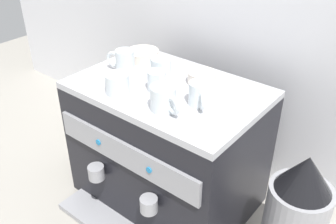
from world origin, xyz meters
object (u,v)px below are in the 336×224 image
Objects in this scene: ceramic_cup_3 at (117,83)px; ceramic_cup_4 at (157,81)px; ceramic_cup_0 at (124,61)px; coffee_grinder at (296,215)px; espresso_machine at (167,146)px; ceramic_bowl_0 at (202,78)px; ceramic_cup_2 at (161,68)px; ceramic_cup_1 at (200,94)px; milk_pitcher at (91,144)px; ceramic_bowl_1 at (143,55)px; ceramic_cup_5 at (164,99)px.

ceramic_cup_4 is (0.09, 0.09, 0.00)m from ceramic_cup_3.
coffee_grinder is (0.68, 0.02, -0.32)m from ceramic_cup_0.
espresso_machine is 6.56× the size of ceramic_bowl_0.
ceramic_cup_0 is 0.14m from ceramic_cup_2.
ceramic_cup_1 reaches higher than milk_pitcher.
ceramic_cup_0 is 0.34m from ceramic_cup_1.
ceramic_cup_2 is 0.88× the size of ceramic_bowl_1.
ceramic_cup_1 is 0.93× the size of ceramic_bowl_0.
ceramic_cup_4 reaches higher than coffee_grinder.
ceramic_cup_2 is 0.93× the size of ceramic_cup_5.
ceramic_bowl_1 reaches higher than espresso_machine.
ceramic_bowl_1 is at bearing 176.04° from ceramic_bowl_0.
ceramic_cup_5 is (0.14, -0.15, 0.00)m from ceramic_cup_2.
ceramic_cup_3 reaches higher than ceramic_bowl_0.
milk_pitcher is (-0.23, -0.01, -0.46)m from ceramic_cup_0.
espresso_machine is at bearing -178.95° from coffee_grinder.
ceramic_cup_3 reaches higher than ceramic_bowl_1.
coffee_grinder is (0.40, 0.13, -0.31)m from ceramic_cup_5.
espresso_machine is 0.28m from ceramic_cup_4.
ceramic_cup_5 is at bearing 2.47° from ceramic_cup_3.
ceramic_cup_0 is at bearing 176.30° from ceramic_cup_1.
milk_pitcher is at bearing 168.76° from ceramic_cup_5.
ceramic_cup_0 is 0.75m from coffee_grinder.
ceramic_cup_0 is 0.96× the size of milk_pitcher.
ceramic_bowl_0 is at bearing 168.58° from coffee_grinder.
ceramic_cup_0 is at bearing -178.65° from coffee_grinder.
ceramic_cup_0 reaches higher than ceramic_cup_4.
ceramic_cup_1 is 0.27m from ceramic_cup_3.
ceramic_cup_3 is at bearing -128.28° from ceramic_bowl_0.
ceramic_bowl_0 is 0.52m from coffee_grinder.
ceramic_cup_4 is (0.18, -0.03, -0.01)m from ceramic_cup_0.
ceramic_cup_5 is 0.69m from milk_pitcher.
espresso_machine is 0.32m from ceramic_cup_3.
ceramic_cup_1 is 0.16m from ceramic_cup_4.
ceramic_cup_2 is 1.02× the size of ceramic_cup_3.
espresso_machine is at bearing 76.29° from ceramic_cup_4.
ceramic_cup_0 is at bearing 157.65° from ceramic_cup_5.
ceramic_cup_3 is (0.09, -0.12, -0.01)m from ceramic_cup_0.
ceramic_cup_0 reaches higher than ceramic_cup_3.
ceramic_cup_2 is 0.14m from ceramic_bowl_0.
ceramic_cup_3 is at bearing -53.91° from ceramic_cup_0.
ceramic_cup_2 is 1.17× the size of ceramic_cup_4.
ceramic_cup_1 reaches higher than coffee_grinder.
ceramic_cup_4 is 0.82× the size of milk_pitcher.
ceramic_cup_0 reaches higher than espresso_machine.
espresso_machine is 0.29m from ceramic_bowl_0.
coffee_grinder is (0.55, -0.03, -0.31)m from ceramic_cup_2.
espresso_machine is 0.49m from coffee_grinder.
ceramic_cup_2 is 1.12× the size of ceramic_bowl_0.
ceramic_bowl_1 is (-0.02, 0.12, -0.02)m from ceramic_cup_0.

